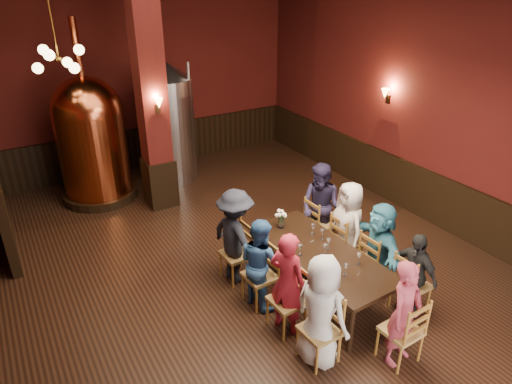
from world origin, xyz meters
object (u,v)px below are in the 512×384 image
person_2 (260,262)px  person_1 (288,283)px  dining_table (320,255)px  person_0 (321,311)px  rose_vase (281,216)px  steel_vessel (170,122)px  copper_kettle (92,138)px

person_2 → person_1: bearing=173.1°
dining_table → person_0: (-0.81, -1.03, 0.07)m
person_2 → rose_vase: person_2 is taller
dining_table → steel_vessel: bearing=90.9°
person_1 → rose_vase: (0.72, 1.24, 0.20)m
rose_vase → steel_vessel: bearing=92.2°
person_1 → copper_kettle: copper_kettle is taller
person_2 → steel_vessel: (0.58, 4.88, 0.66)m
person_0 → person_2: size_ratio=1.10×
dining_table → copper_kettle: bearing=109.7°
person_0 → person_2: person_0 is taller
copper_kettle → steel_vessel: size_ratio=1.36×
copper_kettle → person_0: bearing=-78.7°
dining_table → steel_vessel: 5.22m
dining_table → copper_kettle: copper_kettle is taller
person_0 → person_2: (-0.05, 1.33, -0.07)m
person_1 → steel_vessel: (0.56, 5.54, 0.60)m
copper_kettle → rose_vase: bearing=-65.3°
copper_kettle → rose_vase: size_ratio=11.69×
person_0 → person_1: (-0.03, 0.67, -0.01)m
person_0 → person_1: bearing=-12.1°
person_2 → copper_kettle: copper_kettle is taller
copper_kettle → person_2: bearing=-76.2°
dining_table → steel_vessel: size_ratio=0.90×
person_0 → person_1: person_0 is taller
person_0 → rose_vase: size_ratio=4.83×
dining_table → person_1: (-0.84, -0.36, 0.07)m
person_2 → rose_vase: size_ratio=4.40×
dining_table → copper_kettle: (-2.02, 5.03, 0.66)m
person_1 → steel_vessel: size_ratio=0.56×
copper_kettle → rose_vase: (1.91, -4.15, -0.39)m
rose_vase → person_2: bearing=-142.2°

